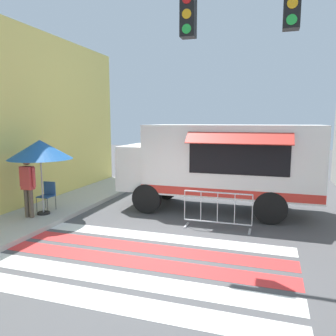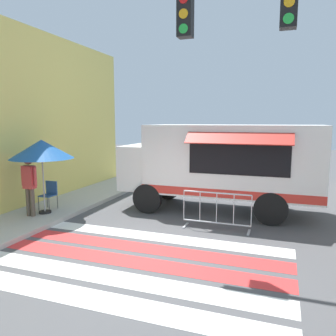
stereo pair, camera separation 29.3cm
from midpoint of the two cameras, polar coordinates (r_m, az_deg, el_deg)
ground_plane at (r=7.54m, az=-3.17°, el=-14.28°), size 60.00×60.00×0.00m
crosswalk_painted at (r=7.05m, az=-5.04°, el=-15.91°), size 6.40×3.60×0.01m
food_truck at (r=10.55m, az=9.35°, el=1.13°), size 6.19×2.61×2.76m
traffic_signal_pole at (r=7.30m, az=21.53°, el=19.15°), size 4.82×0.29×5.98m
patio_umbrella at (r=10.26m, az=-20.38°, el=3.04°), size 1.83×1.83×2.21m
folding_chair at (r=10.90m, az=-19.22°, el=-4.04°), size 0.42×0.42×0.88m
vendor_person at (r=10.19m, az=-22.25°, el=-2.34°), size 0.53×0.23×1.74m
barricade_front at (r=8.89m, az=9.38°, el=-7.48°), size 1.83×0.44×1.02m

